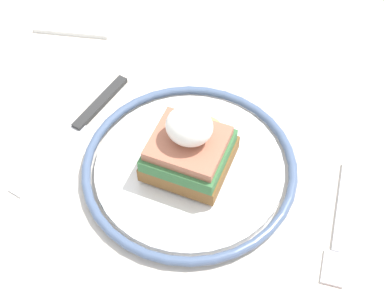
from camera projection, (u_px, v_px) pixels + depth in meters
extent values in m
cube|color=beige|center=(187.00, 185.00, 0.60)|extent=(1.03, 0.68, 0.03)
cylinder|color=beige|center=(43.00, 111.00, 1.15)|extent=(0.06, 0.06, 0.71)
cylinder|color=white|center=(192.00, 170.00, 0.59)|extent=(0.21, 0.21, 0.01)
torus|color=slate|center=(192.00, 167.00, 0.59)|extent=(0.24, 0.24, 0.01)
cube|color=brown|center=(192.00, 159.00, 0.57)|extent=(0.09, 0.08, 0.02)
cube|color=#38703D|center=(192.00, 152.00, 0.56)|extent=(0.08, 0.08, 0.02)
cube|color=#AD664C|center=(187.00, 143.00, 0.55)|extent=(0.08, 0.07, 0.01)
ellipsoid|color=white|center=(186.00, 125.00, 0.53)|extent=(0.05, 0.04, 0.04)
cylinder|color=#EAD166|center=(204.00, 129.00, 0.61)|extent=(0.04, 0.04, 0.00)
cube|color=silver|center=(341.00, 205.00, 0.57)|extent=(0.02, 0.11, 0.00)
cube|color=silver|center=(333.00, 268.00, 0.52)|extent=(0.03, 0.04, 0.00)
cube|color=#2D2D2D|center=(100.00, 102.00, 0.65)|extent=(0.03, 0.10, 0.01)
cube|color=silver|center=(49.00, 157.00, 0.60)|extent=(0.04, 0.12, 0.00)
cube|color=white|center=(79.00, 13.00, 0.75)|extent=(0.12, 0.11, 0.01)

